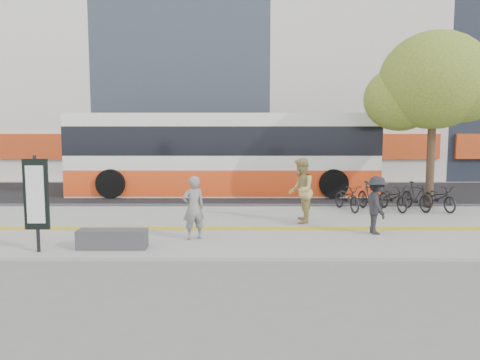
{
  "coord_description": "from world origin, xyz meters",
  "views": [
    {
      "loc": [
        0.41,
        -11.61,
        2.79
      ],
      "look_at": [
        0.37,
        2.0,
        1.36
      ],
      "focal_mm": 34.08,
      "sensor_mm": 36.0,
      "label": 1
    }
  ],
  "objects_px": {
    "bench": "(112,239)",
    "bus": "(223,157)",
    "signboard": "(36,196)",
    "street_tree": "(432,83)",
    "pedestrian_dark": "(376,205)",
    "pedestrian_tan": "(301,190)",
    "seated_woman": "(193,208)"
  },
  "relations": [
    {
      "from": "seated_woman",
      "to": "pedestrian_dark",
      "type": "distance_m",
      "value": 4.85
    },
    {
      "from": "signboard",
      "to": "bench",
      "type": "bearing_deg",
      "value": 10.81
    },
    {
      "from": "bench",
      "to": "pedestrian_dark",
      "type": "distance_m",
      "value": 6.82
    },
    {
      "from": "street_tree",
      "to": "bus",
      "type": "height_order",
      "value": "street_tree"
    },
    {
      "from": "bus",
      "to": "street_tree",
      "type": "bearing_deg",
      "value": -25.93
    },
    {
      "from": "pedestrian_tan",
      "to": "pedestrian_dark",
      "type": "height_order",
      "value": "pedestrian_tan"
    },
    {
      "from": "signboard",
      "to": "seated_woman",
      "type": "distance_m",
      "value": 3.66
    },
    {
      "from": "bus",
      "to": "pedestrian_tan",
      "type": "distance_m",
      "value": 7.11
    },
    {
      "from": "pedestrian_tan",
      "to": "pedestrian_dark",
      "type": "distance_m",
      "value": 2.38
    },
    {
      "from": "signboard",
      "to": "street_tree",
      "type": "relative_size",
      "value": 0.35
    },
    {
      "from": "bench",
      "to": "pedestrian_dark",
      "type": "bearing_deg",
      "value": 13.45
    },
    {
      "from": "signboard",
      "to": "seated_woman",
      "type": "xyz_separation_m",
      "value": [
        3.4,
        1.26,
        -0.48
      ]
    },
    {
      "from": "signboard",
      "to": "pedestrian_tan",
      "type": "relative_size",
      "value": 1.13
    },
    {
      "from": "signboard",
      "to": "street_tree",
      "type": "xyz_separation_m",
      "value": [
        11.38,
        6.33,
        3.15
      ]
    },
    {
      "from": "bench",
      "to": "street_tree",
      "type": "bearing_deg",
      "value": 31.62
    },
    {
      "from": "bus",
      "to": "pedestrian_dark",
      "type": "relative_size",
      "value": 8.51
    },
    {
      "from": "bench",
      "to": "street_tree",
      "type": "height_order",
      "value": "street_tree"
    },
    {
      "from": "bench",
      "to": "seated_woman",
      "type": "distance_m",
      "value": 2.12
    },
    {
      "from": "signboard",
      "to": "pedestrian_dark",
      "type": "height_order",
      "value": "signboard"
    },
    {
      "from": "signboard",
      "to": "pedestrian_dark",
      "type": "xyz_separation_m",
      "value": [
        8.21,
        1.89,
        -0.51
      ]
    },
    {
      "from": "street_tree",
      "to": "pedestrian_dark",
      "type": "relative_size",
      "value": 4.07
    },
    {
      "from": "signboard",
      "to": "bus",
      "type": "distance_m",
      "value": 10.71
    },
    {
      "from": "pedestrian_dark",
      "to": "pedestrian_tan",
      "type": "bearing_deg",
      "value": 48.72
    },
    {
      "from": "street_tree",
      "to": "pedestrian_dark",
      "type": "height_order",
      "value": "street_tree"
    },
    {
      "from": "street_tree",
      "to": "bus",
      "type": "xyz_separation_m",
      "value": [
        -7.57,
        3.68,
        -2.8
      ]
    },
    {
      "from": "signboard",
      "to": "pedestrian_tan",
      "type": "xyz_separation_m",
      "value": [
        6.39,
        3.41,
        -0.32
      ]
    },
    {
      "from": "street_tree",
      "to": "seated_woman",
      "type": "xyz_separation_m",
      "value": [
        -7.98,
        -5.07,
        -3.63
      ]
    },
    {
      "from": "signboard",
      "to": "pedestrian_tan",
      "type": "distance_m",
      "value": 7.25
    },
    {
      "from": "street_tree",
      "to": "bus",
      "type": "relative_size",
      "value": 0.48
    },
    {
      "from": "signboard",
      "to": "bus",
      "type": "height_order",
      "value": "bus"
    },
    {
      "from": "bench",
      "to": "bus",
      "type": "height_order",
      "value": "bus"
    },
    {
      "from": "signboard",
      "to": "street_tree",
      "type": "distance_m",
      "value": 13.4
    }
  ]
}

